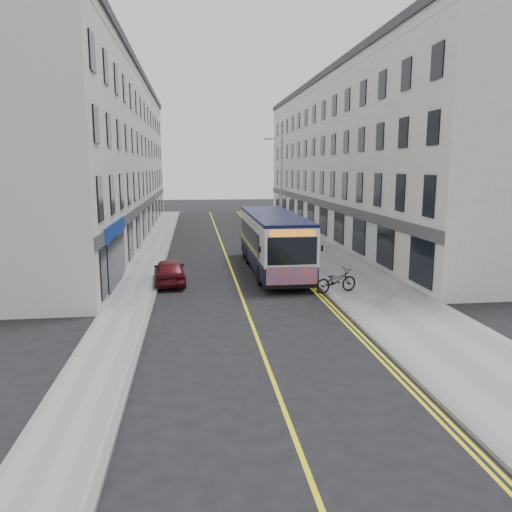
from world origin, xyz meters
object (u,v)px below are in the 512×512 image
object	(u,v)px
streetlamp	(280,188)
car_white	(255,226)
bicycle	(336,281)
pedestrian_near	(286,235)
city_bus	(273,240)
car_maroon	(170,271)
pedestrian_far	(299,236)

from	to	relation	value
streetlamp	car_white	world-z (taller)	streetlamp
bicycle	streetlamp	bearing A→B (deg)	-15.44
bicycle	car_white	bearing A→B (deg)	-13.15
streetlamp	pedestrian_near	bearing A→B (deg)	-78.60
city_bus	bicycle	size ratio (longest dim) A/B	5.30
streetlamp	car_maroon	world-z (taller)	streetlamp
bicycle	pedestrian_near	world-z (taller)	pedestrian_near
pedestrian_near	pedestrian_far	distance (m)	1.45
bicycle	car_white	world-z (taller)	car_white
city_bus	pedestrian_near	world-z (taller)	city_bus
streetlamp	bicycle	distance (m)	14.36
city_bus	car_white	distance (m)	15.46
bicycle	car_maroon	xyz separation A→B (m)	(-7.80, 3.26, -0.02)
car_white	pedestrian_far	bearing A→B (deg)	-67.86
pedestrian_near	car_white	distance (m)	8.59
city_bus	bicycle	distance (m)	6.25
city_bus	bicycle	xyz separation A→B (m)	(2.06, -5.80, -1.12)
city_bus	pedestrian_far	distance (m)	8.49
streetlamp	car_maroon	xyz separation A→B (m)	(-7.57, -10.61, -3.72)
streetlamp	bicycle	size ratio (longest dim) A/B	3.74
streetlamp	car_maroon	bearing A→B (deg)	-125.49
streetlamp	city_bus	world-z (taller)	streetlamp
pedestrian_near	car_white	xyz separation A→B (m)	(-1.21, 8.50, -0.34)
car_white	car_maroon	bearing A→B (deg)	-105.01
bicycle	pedestrian_far	distance (m)	13.67
streetlamp	car_maroon	size ratio (longest dim) A/B	2.06
bicycle	pedestrian_far	world-z (taller)	pedestrian_far
city_bus	pedestrian_near	xyz separation A→B (m)	(2.07, 6.90, -0.70)
pedestrian_near	streetlamp	bearing A→B (deg)	102.05
streetlamp	pedestrian_near	xyz separation A→B (m)	(0.24, -1.18, -3.29)
city_bus	car_white	size ratio (longest dim) A/B	2.48
pedestrian_near	pedestrian_far	world-z (taller)	pedestrian_near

